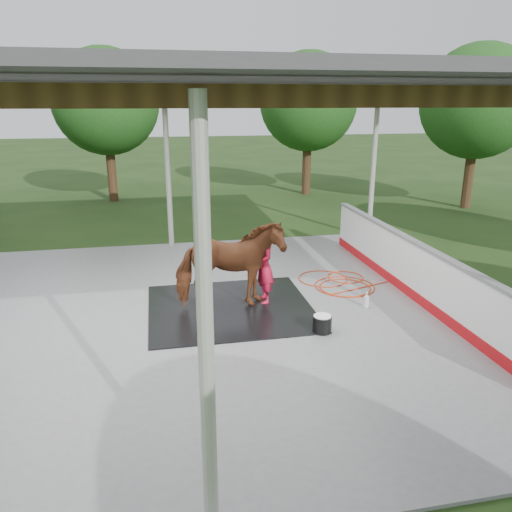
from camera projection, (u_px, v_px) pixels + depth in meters
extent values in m
plane|color=#1E3814|center=(182.00, 319.00, 9.13)|extent=(100.00, 100.00, 0.00)
cube|color=slate|center=(182.00, 318.00, 9.13)|extent=(12.00, 10.00, 0.05)
cylinder|color=beige|center=(206.00, 332.00, 4.15)|extent=(0.14, 0.14, 3.85)
cylinder|color=beige|center=(168.00, 175.00, 12.95)|extent=(0.14, 0.14, 3.85)
cylinder|color=beige|center=(373.00, 170.00, 14.03)|extent=(0.14, 0.14, 3.85)
cube|color=brown|center=(195.00, 96.00, 3.78)|extent=(12.00, 0.10, 0.18)
cube|color=brown|center=(183.00, 97.00, 5.18)|extent=(12.00, 0.10, 0.18)
cube|color=brown|center=(176.00, 98.00, 6.59)|extent=(12.00, 0.10, 0.18)
cube|color=brown|center=(172.00, 99.00, 7.99)|extent=(12.00, 0.10, 0.18)
cube|color=brown|center=(169.00, 99.00, 9.39)|extent=(12.00, 0.10, 0.18)
cube|color=brown|center=(166.00, 99.00, 10.80)|extent=(12.00, 0.10, 0.18)
cube|color=brown|center=(164.00, 100.00, 12.20)|extent=(12.00, 0.10, 0.18)
cube|color=brown|center=(488.00, 99.00, 9.07)|extent=(0.12, 10.00, 0.18)
cube|color=#38383A|center=(171.00, 86.00, 7.93)|extent=(12.60, 10.60, 0.10)
cube|color=#B20E15|center=(413.00, 293.00, 9.96)|extent=(0.14, 8.00, 0.20)
cube|color=white|center=(416.00, 269.00, 9.81)|extent=(0.12, 8.00, 1.00)
cube|color=slate|center=(419.00, 244.00, 9.66)|extent=(0.16, 8.00, 0.06)
cylinder|color=#382314|center=(112.00, 173.00, 19.66)|extent=(0.36, 0.36, 2.20)
sphere|color=#194714|center=(106.00, 102.00, 18.86)|extent=(4.00, 4.00, 4.00)
cylinder|color=#382314|center=(306.00, 168.00, 21.18)|extent=(0.36, 0.36, 2.20)
sphere|color=#194714|center=(308.00, 102.00, 20.37)|extent=(4.00, 4.00, 4.00)
cylinder|color=#382314|center=(468.00, 178.00, 18.38)|extent=(0.36, 0.36, 2.20)
sphere|color=#194714|center=(478.00, 102.00, 17.58)|extent=(4.00, 4.00, 4.00)
cube|color=black|center=(230.00, 308.00, 9.47)|extent=(3.05, 2.86, 0.02)
imported|color=brown|center=(230.00, 266.00, 9.22)|extent=(2.00, 0.95, 1.67)
imported|color=red|center=(264.00, 266.00, 9.56)|extent=(0.41, 0.58, 1.49)
cylinder|color=black|center=(322.00, 324.00, 8.46)|extent=(0.32, 0.32, 0.29)
cylinder|color=white|center=(322.00, 316.00, 8.42)|extent=(0.30, 0.30, 0.03)
imported|color=silver|center=(366.00, 300.00, 9.47)|extent=(0.12, 0.13, 0.31)
imported|color=#338CD8|center=(323.00, 323.00, 8.58)|extent=(0.14, 0.14, 0.22)
torus|color=#B9320D|center=(345.00, 287.00, 10.50)|extent=(1.07, 1.07, 0.02)
torus|color=#B9320D|center=(323.00, 278.00, 11.03)|extent=(1.09, 1.09, 0.02)
torus|color=#B9320D|center=(345.00, 277.00, 11.12)|extent=(0.79, 0.79, 0.02)
torus|color=#B9320D|center=(345.00, 286.00, 10.57)|extent=(1.27, 1.27, 0.02)
cylinder|color=#B9320D|center=(360.00, 288.00, 10.47)|extent=(1.52, 0.51, 0.02)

